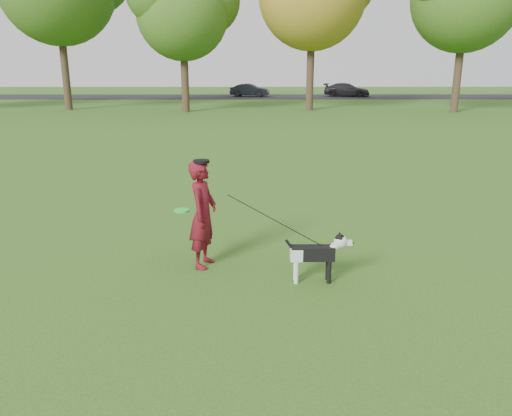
{
  "coord_description": "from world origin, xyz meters",
  "views": [
    {
      "loc": [
        0.21,
        -6.91,
        3.01
      ],
      "look_at": [
        0.27,
        0.14,
        0.95
      ],
      "focal_mm": 35.0,
      "sensor_mm": 36.0,
      "label": 1
    }
  ],
  "objects_px": {
    "dog": "(318,252)",
    "car_mid": "(250,90)",
    "man": "(203,215)",
    "car_right": "(347,90)"
  },
  "relations": [
    {
      "from": "man",
      "to": "dog",
      "type": "height_order",
      "value": "man"
    },
    {
      "from": "man",
      "to": "car_mid",
      "type": "bearing_deg",
      "value": 12.55
    },
    {
      "from": "man",
      "to": "car_right",
      "type": "relative_size",
      "value": 0.39
    },
    {
      "from": "man",
      "to": "car_mid",
      "type": "xyz_separation_m",
      "value": [
        0.54,
        39.75,
        -0.22
      ]
    },
    {
      "from": "car_mid",
      "to": "man",
      "type": "bearing_deg",
      "value": -167.95
    },
    {
      "from": "man",
      "to": "car_right",
      "type": "distance_m",
      "value": 40.87
    },
    {
      "from": "dog",
      "to": "car_mid",
      "type": "distance_m",
      "value": 40.37
    },
    {
      "from": "man",
      "to": "car_right",
      "type": "bearing_deg",
      "value": -0.07
    },
    {
      "from": "man",
      "to": "dog",
      "type": "distance_m",
      "value": 1.81
    },
    {
      "from": "dog",
      "to": "car_mid",
      "type": "xyz_separation_m",
      "value": [
        -1.13,
        40.36,
        0.15
      ]
    }
  ]
}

